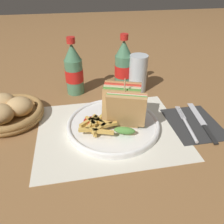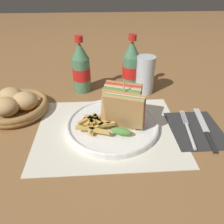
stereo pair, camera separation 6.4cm
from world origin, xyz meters
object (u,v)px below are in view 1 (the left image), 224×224
Objects in this scene: fork at (188,126)px; glass_near at (138,76)px; club_sandwich at (124,107)px; coke_bottle_far at (123,66)px; bread_basket at (9,112)px; coke_bottle_near at (74,70)px; knife at (202,122)px; plate_main at (113,124)px.

glass_near reaches higher than fork.
club_sandwich is 1.03× the size of glass_near.
club_sandwich reaches higher than glass_near.
coke_bottle_far is 0.42m from bread_basket.
glass_near is 0.45m from bread_basket.
coke_bottle_near is 1.00× the size of coke_bottle_far.
coke_bottle_near is (-0.31, 0.28, 0.08)m from fork.
knife is at bearing -12.88° from bread_basket.
coke_bottle_near is 0.26m from bread_basket.
coke_bottle_near reaches higher than plate_main.
plate_main is 1.97× the size of glass_near.
knife is 0.59m from bread_basket.
plate_main is at bearing -67.62° from coke_bottle_near.
fork is at bearing -66.29° from coke_bottle_far.
coke_bottle_near is (-0.13, 0.24, 0.02)m from club_sandwich.
club_sandwich is (0.03, -0.01, 0.06)m from plate_main.
bread_basket is (-0.21, -0.14, -0.06)m from coke_bottle_near.
coke_bottle_far is at bearing 121.62° from fork.
bread_basket is (-0.57, 0.13, 0.02)m from knife.
coke_bottle_far reaches higher than bread_basket.
fork is at bearing -15.65° from bread_basket.
knife is at bearing -61.03° from glass_near.
coke_bottle_far reaches higher than glass_near.
plate_main reaches higher than knife.
fork is at bearing -156.60° from knife.
fork is 0.54m from bread_basket.
bread_basket is (-0.39, -0.15, -0.06)m from coke_bottle_far.
plate_main is 0.22m from fork.
fork reaches higher than knife.
plate_main is 0.32m from bread_basket.
glass_near is (0.13, 0.21, 0.05)m from plate_main.
fork is at bearing -12.31° from club_sandwich.
glass_near is at bearing 57.94° from plate_main.
club_sandwich is at bearing -62.38° from coke_bottle_near.
knife is 1.00× the size of coke_bottle_far.
fork is at bearing -11.97° from plate_main.
plate_main is 0.25m from glass_near.
bread_basket is (-0.44, -0.11, -0.03)m from glass_near.
coke_bottle_near reaches higher than knife.
bread_basket is at bearing -159.48° from coke_bottle_far.
glass_near is at bearing -6.71° from coke_bottle_near.
club_sandwich is 0.27m from coke_bottle_near.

